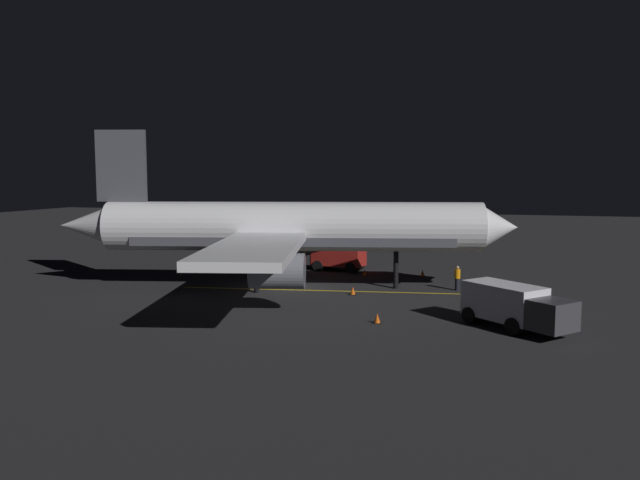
# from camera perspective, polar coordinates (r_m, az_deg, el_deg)

# --- Properties ---
(ground_plane) EXTENTS (180.00, 180.00, 0.20)m
(ground_plane) POSITION_cam_1_polar(r_m,az_deg,el_deg) (44.50, -2.48, -4.54)
(ground_plane) COLOR #242426
(apron_guide_stripe) EXTENTS (3.79, 23.22, 0.01)m
(apron_guide_stripe) POSITION_cam_1_polar(r_m,az_deg,el_deg) (43.05, 2.44, -4.76)
(apron_guide_stripe) COLOR gold
(apron_guide_stripe) RESTS_ON ground_plane
(airliner) EXTENTS (32.89, 32.72, 11.27)m
(airliner) POSITION_cam_1_polar(r_m,az_deg,el_deg) (43.97, -3.27, 1.01)
(airliner) COLOR white
(airliner) RESTS_ON ground_plane
(baggage_truck) EXTENTS (5.54, 5.90, 2.31)m
(baggage_truck) POSITION_cam_1_polar(r_m,az_deg,el_deg) (33.92, 17.48, -5.90)
(baggage_truck) COLOR silver
(baggage_truck) RESTS_ON ground_plane
(catering_truck) EXTENTS (3.02, 6.30, 2.30)m
(catering_truck) POSITION_cam_1_polar(r_m,az_deg,el_deg) (52.38, 1.11, -1.49)
(catering_truck) COLOR maroon
(catering_truck) RESTS_ON ground_plane
(ground_crew_worker) EXTENTS (0.40, 0.40, 1.74)m
(ground_crew_worker) POSITION_cam_1_polar(r_m,az_deg,el_deg) (44.24, 12.61, -3.45)
(ground_crew_worker) COLOR black
(ground_crew_worker) RESTS_ON ground_plane
(traffic_cone_near_left) EXTENTS (0.50, 0.50, 0.55)m
(traffic_cone_near_left) POSITION_cam_1_polar(r_m,az_deg,el_deg) (49.53, 4.16, -3.06)
(traffic_cone_near_left) COLOR #EA590F
(traffic_cone_near_left) RESTS_ON ground_plane
(traffic_cone_near_right) EXTENTS (0.50, 0.50, 0.55)m
(traffic_cone_near_right) POSITION_cam_1_polar(r_m,az_deg,el_deg) (49.84, 9.48, -3.07)
(traffic_cone_near_right) COLOR #EA590F
(traffic_cone_near_right) RESTS_ON ground_plane
(traffic_cone_under_wing) EXTENTS (0.50, 0.50, 0.55)m
(traffic_cone_under_wing) POSITION_cam_1_polar(r_m,az_deg,el_deg) (41.77, 3.06, -4.75)
(traffic_cone_under_wing) COLOR #EA590F
(traffic_cone_under_wing) RESTS_ON ground_plane
(traffic_cone_far) EXTENTS (0.50, 0.50, 0.55)m
(traffic_cone_far) POSITION_cam_1_polar(r_m,az_deg,el_deg) (33.99, 5.33, -7.28)
(traffic_cone_far) COLOR #EA590F
(traffic_cone_far) RESTS_ON ground_plane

